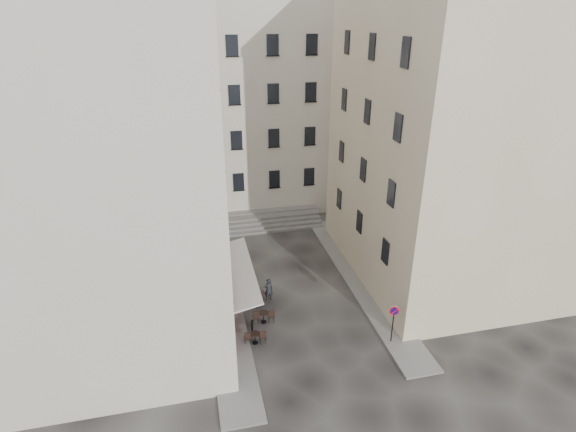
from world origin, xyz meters
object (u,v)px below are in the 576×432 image
object	(u,v)px
no_parking_sign	(394,318)
bistro_table_a	(255,337)
pedestrian	(269,290)
bistro_table_b	(263,316)

from	to	relation	value
no_parking_sign	bistro_table_a	size ratio (longest dim) A/B	2.03
pedestrian	bistro_table_a	bearing A→B (deg)	54.30
pedestrian	bistro_table_b	bearing A→B (deg)	57.05
bistro_table_a	bistro_table_b	distance (m)	1.81
bistro_table_a	bistro_table_b	bearing A→B (deg)	65.62
bistro_table_a	bistro_table_b	world-z (taller)	bistro_table_b
bistro_table_b	no_parking_sign	bearing A→B (deg)	-27.12
bistro_table_a	pedestrian	bearing A→B (deg)	68.95
no_parking_sign	bistro_table_b	xyz separation A→B (m)	(-6.35, 3.26, -1.23)
no_parking_sign	pedestrian	xyz separation A→B (m)	(-5.67, 5.34, -0.90)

